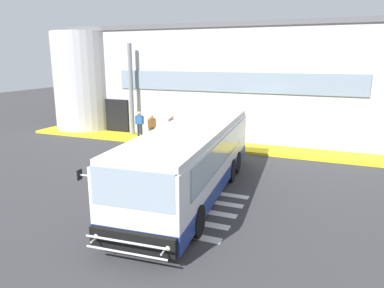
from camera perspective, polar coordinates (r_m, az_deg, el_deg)
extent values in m
cube|color=#353538|center=(17.47, -2.67, -3.89)|extent=(80.00, 90.00, 0.02)
cube|color=silver|center=(11.66, -5.97, -13.32)|extent=(4.40, 0.36, 0.01)
cube|color=silver|center=(12.37, -4.00, -11.58)|extent=(4.40, 0.36, 0.01)
cube|color=silver|center=(13.11, -2.27, -10.03)|extent=(4.40, 0.36, 0.01)
cube|color=silver|center=(13.87, -0.75, -8.64)|extent=(4.40, 0.36, 0.01)
cube|color=silver|center=(14.65, 0.61, -7.39)|extent=(4.40, 0.36, 0.01)
cube|color=#B7B7BC|center=(28.06, 7.56, 10.04)|extent=(21.36, 12.00, 7.01)
cube|color=#56565B|center=(28.07, 7.81, 17.51)|extent=(21.56, 12.20, 0.30)
cylinder|color=#B7B7BC|center=(27.64, -16.75, 9.53)|extent=(4.40, 4.40, 7.01)
cube|color=black|center=(25.70, -11.88, 4.35)|extent=(1.80, 0.16, 2.40)
cube|color=gray|center=(21.96, 6.17, 9.83)|extent=(15.36, 0.10, 1.20)
cube|color=yellow|center=(21.74, 2.55, -0.10)|extent=(25.36, 2.00, 0.15)
cylinder|color=slate|center=(24.16, -9.73, 8.52)|extent=(0.28, 0.28, 6.00)
cube|color=silver|center=(13.86, -0.02, -2.43)|extent=(3.30, 10.31, 2.15)
cube|color=navy|center=(14.11, -0.02, -5.55)|extent=(3.34, 10.36, 0.55)
cube|color=silver|center=(13.58, -0.03, 2.34)|extent=(3.19, 10.11, 0.20)
cube|color=#8C9EAD|center=(9.25, -9.50, -7.16)|extent=(2.35, 0.30, 1.05)
cube|color=#8C9EAD|center=(13.69, 5.53, -0.53)|extent=(0.71, 8.93, 0.95)
cube|color=#8C9EAD|center=(14.43, -4.58, 0.24)|extent=(0.71, 8.93, 0.95)
cube|color=black|center=(9.13, -9.59, -5.08)|extent=(2.15, 0.26, 0.28)
cube|color=black|center=(9.73, -9.52, -15.11)|extent=(2.46, 0.38, 0.52)
sphere|color=beige|center=(9.31, -3.77, -16.21)|extent=(0.18, 0.18, 0.18)
sphere|color=beige|center=(10.16, -14.96, -13.97)|extent=(0.18, 0.18, 0.18)
cylinder|color=#B7B7BF|center=(10.09, -16.65, -4.85)|extent=(0.40, 0.08, 0.05)
cube|color=black|center=(10.20, -17.58, -4.72)|extent=(0.05, 0.20, 0.28)
cylinder|color=black|center=(10.94, 0.70, -12.23)|extent=(0.37, 1.02, 1.00)
cylinder|color=black|center=(11.77, -10.51, -10.52)|extent=(0.37, 1.02, 1.00)
cylinder|color=black|center=(15.60, 6.19, -4.20)|extent=(0.37, 1.02, 1.00)
cylinder|color=black|center=(16.19, -2.00, -3.45)|extent=(0.37, 1.02, 1.00)
cylinder|color=black|center=(16.82, 7.07, -2.88)|extent=(0.37, 1.02, 1.00)
cylinder|color=black|center=(17.37, -0.57, -2.23)|extent=(0.37, 1.02, 1.00)
cylinder|color=#B7B7BF|center=(9.51, -10.54, -16.79)|extent=(2.25, 0.23, 0.06)
cylinder|color=#B7B7BF|center=(9.36, -10.62, -15.21)|extent=(2.25, 0.23, 0.06)
cylinder|color=#B7B7BF|center=(9.22, -4.38, -16.54)|extent=(0.09, 0.50, 0.05)
cylinder|color=#B7B7BF|center=(10.04, -15.11, -14.34)|extent=(0.09, 0.50, 0.05)
cylinder|color=#1E2338|center=(23.75, -8.12, 2.21)|extent=(0.15, 0.15, 0.85)
cylinder|color=#1E2338|center=(23.80, -8.59, 2.21)|extent=(0.15, 0.15, 0.85)
cube|color=#2659A5|center=(23.64, -8.42, 3.91)|extent=(0.43, 0.33, 0.58)
sphere|color=tan|center=(23.57, -8.45, 4.91)|extent=(0.23, 0.23, 0.23)
cylinder|color=#2659A5|center=(23.60, -7.82, 3.79)|extent=(0.09, 0.09, 0.55)
cylinder|color=#2659A5|center=(23.71, -9.01, 3.79)|extent=(0.09, 0.09, 0.55)
cylinder|color=#4C4233|center=(22.58, -6.20, 1.66)|extent=(0.15, 0.15, 0.85)
cylinder|color=#4C4233|center=(22.48, -6.64, 1.60)|extent=(0.15, 0.15, 0.85)
cube|color=#996633|center=(22.39, -6.47, 3.42)|extent=(0.39, 0.44, 0.58)
sphere|color=tan|center=(22.32, -6.50, 4.48)|extent=(0.23, 0.23, 0.23)
cylinder|color=#996633|center=(22.53, -5.92, 3.36)|extent=(0.09, 0.09, 0.55)
cylinder|color=#996633|center=(22.28, -7.02, 3.22)|extent=(0.09, 0.09, 0.55)
cylinder|color=#1E2338|center=(22.07, -3.05, 1.44)|extent=(0.15, 0.15, 0.85)
cylinder|color=#1E2338|center=(22.21, -3.40, 1.51)|extent=(0.15, 0.15, 0.85)
cube|color=#4C4751|center=(22.00, -3.25, 3.30)|extent=(0.44, 0.35, 0.58)
sphere|color=tan|center=(21.93, -3.27, 4.37)|extent=(0.23, 0.23, 0.23)
cylinder|color=#4C4751|center=(21.83, -2.81, 3.08)|extent=(0.09, 0.09, 0.55)
cylinder|color=#4C4751|center=(22.19, -3.68, 3.25)|extent=(0.09, 0.09, 0.55)
cylinder|color=yellow|center=(21.18, -2.78, 0.56)|extent=(0.18, 0.18, 0.90)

